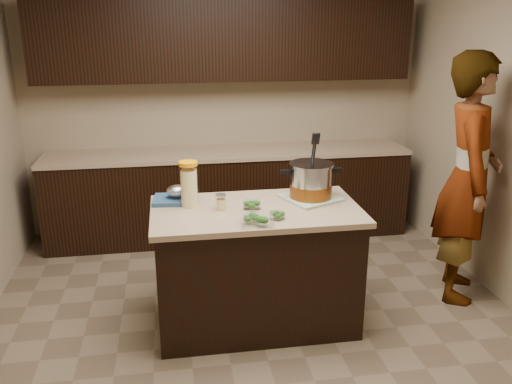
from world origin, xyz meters
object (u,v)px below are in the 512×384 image
Objects in this scene: stock_pot at (311,183)px; lemonade_pitcher at (189,186)px; island at (256,266)px; person at (468,179)px.

stock_pot is 0.88m from lemonade_pitcher.
lemonade_pitcher is (-0.88, -0.00, 0.02)m from stock_pot.
island is 0.73m from stock_pot.
person is at bearing 1.72° from lemonade_pitcher.
lemonade_pitcher is (-0.46, 0.12, 0.60)m from island.
lemonade_pitcher is at bearing 164.73° from island.
person is at bearing 6.34° from island.
island is 3.18× the size of stock_pot.
lemonade_pitcher is 2.16m from person.
stock_pot is at bearing 0.25° from lemonade_pitcher.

